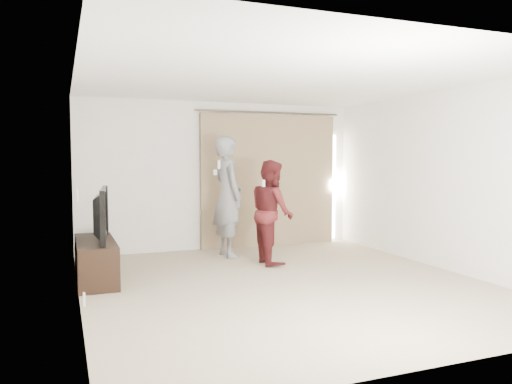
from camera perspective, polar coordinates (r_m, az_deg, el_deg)
floor at (r=6.54m, az=3.40°, el=-10.44°), size 5.50×5.50×0.00m
wall_back at (r=8.91m, az=-3.99°, el=1.88°), size 5.00×0.04×2.60m
wall_left at (r=5.76m, az=-19.78°, el=0.49°), size 0.04×5.50×2.60m
ceiling at (r=6.40m, az=3.50°, el=12.72°), size 5.00×5.50×0.01m
curtain at (r=9.16m, az=1.61°, el=1.34°), size 2.80×0.11×2.46m
tv_console at (r=6.95m, az=-17.86°, el=-7.47°), size 0.49×1.41×0.54m
tv at (r=6.86m, az=-17.97°, el=-2.43°), size 0.29×1.20×0.69m
scratching_post at (r=8.29m, az=-17.28°, el=-6.04°), size 0.39×0.39×0.52m
person_man at (r=8.17m, az=-3.24°, el=-0.51°), size 0.53×0.76×1.97m
person_woman at (r=7.64m, az=1.81°, el=-2.26°), size 0.64×0.80×1.59m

